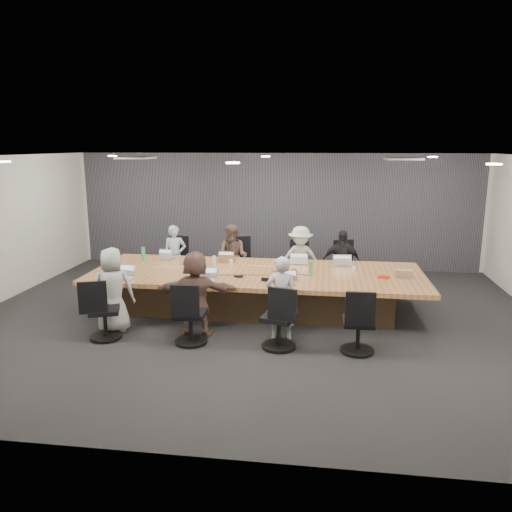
# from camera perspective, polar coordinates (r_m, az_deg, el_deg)

# --- Properties ---
(floor) EXTENTS (10.00, 8.00, 0.00)m
(floor) POSITION_cam_1_polar(r_m,az_deg,el_deg) (8.84, -0.36, -7.22)
(floor) COLOR #232325
(floor) RESTS_ON ground
(ceiling) EXTENTS (10.00, 8.00, 0.00)m
(ceiling) POSITION_cam_1_polar(r_m,az_deg,el_deg) (8.32, -0.38, 11.24)
(ceiling) COLOR white
(ceiling) RESTS_ON wall_back
(wall_back) EXTENTS (10.00, 0.00, 2.80)m
(wall_back) POSITION_cam_1_polar(r_m,az_deg,el_deg) (12.39, 2.27, 5.19)
(wall_back) COLOR silver
(wall_back) RESTS_ON ground
(wall_front) EXTENTS (10.00, 0.00, 2.80)m
(wall_front) POSITION_cam_1_polar(r_m,az_deg,el_deg) (4.68, -7.41, -7.50)
(wall_front) COLOR silver
(wall_front) RESTS_ON ground
(curtain) EXTENTS (9.80, 0.04, 2.80)m
(curtain) POSITION_cam_1_polar(r_m,az_deg,el_deg) (12.31, 2.24, 5.14)
(curtain) COLOR #4C4B57
(curtain) RESTS_ON ground
(conference_table) EXTENTS (6.00, 2.20, 0.74)m
(conference_table) POSITION_cam_1_polar(r_m,az_deg,el_deg) (9.19, 0.08, -3.82)
(conference_table) COLOR #43301D
(conference_table) RESTS_ON ground
(chair_0) EXTENTS (0.68, 0.68, 0.82)m
(chair_0) POSITION_cam_1_polar(r_m,az_deg,el_deg) (11.20, -8.69, -0.92)
(chair_0) COLOR black
(chair_0) RESTS_ON ground
(chair_1) EXTENTS (0.72, 0.72, 0.85)m
(chair_1) POSITION_cam_1_polar(r_m,az_deg,el_deg) (10.91, -2.32, -1.05)
(chair_1) COLOR black
(chair_1) RESTS_ON ground
(chair_2) EXTENTS (0.61, 0.61, 0.75)m
(chair_2) POSITION_cam_1_polar(r_m,az_deg,el_deg) (10.77, 5.14, -1.54)
(chair_2) COLOR black
(chair_2) RESTS_ON ground
(chair_3) EXTENTS (0.66, 0.66, 0.80)m
(chair_3) POSITION_cam_1_polar(r_m,az_deg,el_deg) (10.76, 9.63, -1.54)
(chair_3) COLOR black
(chair_3) RESTS_ON ground
(chair_4) EXTENTS (0.67, 0.67, 0.78)m
(chair_4) POSITION_cam_1_polar(r_m,az_deg,el_deg) (8.22, -16.91, -6.47)
(chair_4) COLOR black
(chair_4) RESTS_ON ground
(chair_5) EXTENTS (0.56, 0.56, 0.78)m
(chair_5) POSITION_cam_1_polar(r_m,az_deg,el_deg) (7.76, -7.50, -7.14)
(chair_5) COLOR black
(chair_5) RESTS_ON ground
(chair_6) EXTENTS (0.67, 0.67, 0.80)m
(chair_6) POSITION_cam_1_polar(r_m,az_deg,el_deg) (7.52, 2.64, -7.62)
(chair_6) COLOR black
(chair_6) RESTS_ON ground
(chair_7) EXTENTS (0.53, 0.53, 0.78)m
(chair_7) POSITION_cam_1_polar(r_m,az_deg,el_deg) (7.52, 11.61, -7.96)
(chair_7) COLOR black
(chair_7) RESTS_ON ground
(person_0) EXTENTS (0.55, 0.43, 1.33)m
(person_0) POSITION_cam_1_polar(r_m,az_deg,el_deg) (10.81, -9.25, -0.03)
(person_0) COLOR #A3B1C1
(person_0) RESTS_ON ground
(laptop_0) EXTENTS (0.31, 0.24, 0.02)m
(laptop_0) POSITION_cam_1_polar(r_m,az_deg,el_deg) (10.28, -10.16, -0.23)
(laptop_0) COLOR #B2B2B7
(laptop_0) RESTS_ON conference_table
(person_1) EXTENTS (0.77, 0.66, 1.37)m
(person_1) POSITION_cam_1_polar(r_m,az_deg,el_deg) (10.51, -2.67, -0.11)
(person_1) COLOR brown
(person_1) RESTS_ON ground
(laptop_1) EXTENTS (0.32, 0.22, 0.02)m
(laptop_1) POSITION_cam_1_polar(r_m,az_deg,el_deg) (9.97, -3.24, -0.45)
(laptop_1) COLOR #8C6647
(laptop_1) RESTS_ON conference_table
(person_2) EXTENTS (0.89, 0.53, 1.37)m
(person_2) POSITION_cam_1_polar(r_m,az_deg,el_deg) (10.35, 5.07, -0.36)
(person_2) COLOR beige
(person_2) RESTS_ON ground
(laptop_2) EXTENTS (0.36, 0.25, 0.02)m
(laptop_2) POSITION_cam_1_polar(r_m,az_deg,el_deg) (9.80, 4.92, -0.70)
(laptop_2) COLOR #B2B2B7
(laptop_2) RESTS_ON conference_table
(person_3) EXTENTS (0.79, 0.37, 1.32)m
(person_3) POSITION_cam_1_polar(r_m,az_deg,el_deg) (10.36, 9.73, -0.64)
(person_3) COLOR black
(person_3) RESTS_ON ground
(laptop_3) EXTENTS (0.37, 0.27, 0.02)m
(laptop_3) POSITION_cam_1_polar(r_m,az_deg,el_deg) (9.80, 9.84, -0.85)
(laptop_3) COLOR #B2B2B7
(laptop_3) RESTS_ON conference_table
(person_4) EXTENTS (0.77, 0.59, 1.40)m
(person_4) POSITION_cam_1_polar(r_m,az_deg,el_deg) (8.43, -16.06, -3.74)
(person_4) COLOR #A3A7A2
(person_4) RESTS_ON ground
(laptop_4) EXTENTS (0.33, 0.26, 0.02)m
(laptop_4) POSITION_cam_1_polar(r_m,az_deg,el_deg) (8.90, -14.67, -2.45)
(laptop_4) COLOR #B2B2B7
(laptop_4) RESTS_ON conference_table
(person_5) EXTENTS (1.32, 0.52, 1.39)m
(person_5) POSITION_cam_1_polar(r_m,az_deg,el_deg) (7.98, -6.90, -4.27)
(person_5) COLOR brown
(person_5) RESTS_ON ground
(laptop_5) EXTENTS (0.38, 0.29, 0.02)m
(laptop_5) POSITION_cam_1_polar(r_m,az_deg,el_deg) (8.48, -5.98, -2.85)
(laptop_5) COLOR #B2B2B7
(laptop_5) RESTS_ON conference_table
(person_6) EXTENTS (0.52, 0.36, 1.34)m
(person_6) POSITION_cam_1_polar(r_m,az_deg,el_deg) (7.77, 2.90, -4.85)
(person_6) COLOR #A8A8B5
(person_6) RESTS_ON ground
(laptop_6) EXTENTS (0.38, 0.30, 0.02)m
(laptop_6) POSITION_cam_1_polar(r_m,az_deg,el_deg) (8.27, 3.24, -3.20)
(laptop_6) COLOR #8C6647
(laptop_6) RESTS_ON conference_table
(bottle_green_left) EXTENTS (0.09, 0.09, 0.27)m
(bottle_green_left) POSITION_cam_1_polar(r_m,az_deg,el_deg) (10.16, -12.77, 0.23)
(bottle_green_left) COLOR #3C9F5A
(bottle_green_left) RESTS_ON conference_table
(bottle_green_right) EXTENTS (0.08, 0.08, 0.24)m
(bottle_green_right) POSITION_cam_1_polar(r_m,az_deg,el_deg) (8.82, 6.25, -1.51)
(bottle_green_right) COLOR #3C9F5A
(bottle_green_right) RESTS_ON conference_table
(bottle_clear) EXTENTS (0.07, 0.07, 0.21)m
(bottle_clear) POSITION_cam_1_polar(r_m,az_deg,el_deg) (9.46, -4.81, -0.60)
(bottle_clear) COLOR silver
(bottle_clear) RESTS_ON conference_table
(cup_white_far) EXTENTS (0.09, 0.09, 0.09)m
(cup_white_far) POSITION_cam_1_polar(r_m,az_deg,el_deg) (9.62, -2.90, -0.70)
(cup_white_far) COLOR white
(cup_white_far) RESTS_ON conference_table
(cup_white_near) EXTENTS (0.10, 0.10, 0.09)m
(cup_white_near) POSITION_cam_1_polar(r_m,az_deg,el_deg) (9.27, 11.10, -1.44)
(cup_white_near) COLOR white
(cup_white_near) RESTS_ON conference_table
(mug_brown) EXTENTS (0.11, 0.11, 0.10)m
(mug_brown) POSITION_cam_1_polar(r_m,az_deg,el_deg) (9.44, -16.39, -1.43)
(mug_brown) COLOR brown
(mug_brown) RESTS_ON conference_table
(mic_left) EXTENTS (0.16, 0.13, 0.03)m
(mic_left) POSITION_cam_1_polar(r_m,az_deg,el_deg) (8.71, -1.99, -2.35)
(mic_left) COLOR black
(mic_left) RESTS_ON conference_table
(mic_right) EXTENTS (0.16, 0.12, 0.03)m
(mic_right) POSITION_cam_1_polar(r_m,az_deg,el_deg) (9.04, 4.27, -1.81)
(mic_right) COLOR black
(mic_right) RESTS_ON conference_table
(stapler) EXTENTS (0.17, 0.06, 0.06)m
(stapler) POSITION_cam_1_polar(r_m,az_deg,el_deg) (8.44, 1.20, -2.70)
(stapler) COLOR black
(stapler) RESTS_ON conference_table
(canvas_bag) EXTENTS (0.26, 0.16, 0.14)m
(canvas_bag) POSITION_cam_1_polar(r_m,az_deg,el_deg) (9.04, 16.52, -1.95)
(canvas_bag) COLOR #93775F
(canvas_bag) RESTS_ON conference_table
(snack_packet) EXTENTS (0.20, 0.18, 0.04)m
(snack_packet) POSITION_cam_1_polar(r_m,az_deg,el_deg) (8.92, 14.37, -2.35)
(snack_packet) COLOR red
(snack_packet) RESTS_ON conference_table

